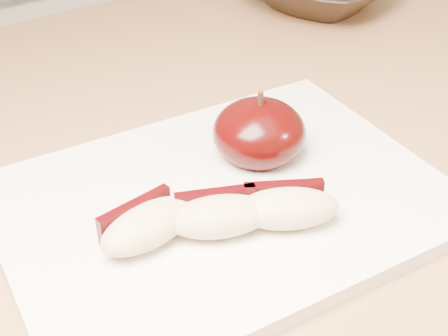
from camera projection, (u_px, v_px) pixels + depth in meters
cutting_board at (224, 202)px, 0.46m from camera, size 0.34×0.26×0.01m
apple_half at (259, 133)px, 0.49m from camera, size 0.10×0.10×0.06m
apple_wedge_a at (147, 225)px, 0.41m from camera, size 0.08×0.04×0.03m
apple_wedge_b at (219, 215)px, 0.42m from camera, size 0.08×0.06×0.03m
apple_wedge_c at (287, 207)px, 0.43m from camera, size 0.08×0.07×0.03m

